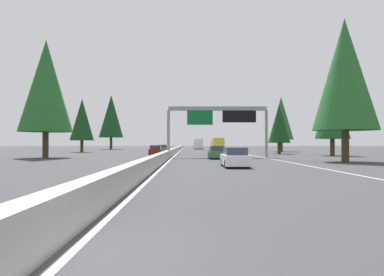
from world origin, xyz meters
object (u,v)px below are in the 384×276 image
object	(u,v)px
oncoming_far	(156,150)
conifer_left_far	(111,116)
conifer_right_mid	(279,124)
conifer_left_mid	(82,120)
oncoming_near	(163,149)
conifer_right_foreground	(345,74)
conifer_left_near	(46,86)
sedan_far_center	(217,153)
conifer_right_far	(281,118)
bus_distant_a	(198,143)
conifer_right_near	(332,109)
sedan_far_right	(235,158)
box_truck_near_right	(217,144)
minivan_near_center	(196,145)
sign_gantry_overhead	(219,117)

from	to	relation	value
oncoming_far	conifer_left_far	size ratio (longest dim) A/B	0.28
conifer_right_mid	conifer_left_far	size ratio (longest dim) A/B	0.53
conifer_left_far	conifer_left_mid	bearing A→B (deg)	-177.96
oncoming_near	conifer_left_far	size ratio (longest dim) A/B	0.28
conifer_right_foreground	conifer_right_mid	distance (m)	25.54
oncoming_near	conifer_left_far	world-z (taller)	conifer_left_far
conifer_left_mid	oncoming_far	bearing A→B (deg)	-136.05
conifer_left_near	conifer_right_foreground	bearing A→B (deg)	-106.57
conifer_right_foreground	oncoming_far	bearing A→B (deg)	43.98
sedan_far_center	oncoming_near	distance (m)	32.39
conifer_left_far	conifer_right_far	bearing A→B (deg)	-123.80
bus_distant_a	conifer_right_near	world-z (taller)	conifer_right_near
conifer_left_mid	conifer_left_far	xyz separation A→B (m)	(31.79, 1.13, 3.16)
sedan_far_right	box_truck_near_right	world-z (taller)	box_truck_near_right
box_truck_near_right	conifer_right_foreground	world-z (taller)	conifer_right_foreground
minivan_near_center	bus_distant_a	world-z (taller)	bus_distant_a
oncoming_near	conifer_right_near	xyz separation A→B (m)	(-21.70, -25.60, 5.98)
oncoming_near	conifer_right_mid	xyz separation A→B (m)	(-13.08, -20.26, 4.37)
sedan_far_right	conifer_right_far	bearing A→B (deg)	-18.87
box_truck_near_right	conifer_right_mid	world-z (taller)	conifer_right_mid
box_truck_near_right	conifer_right_foreground	xyz separation A→B (m)	(-47.21, -8.05, 6.68)
bus_distant_a	box_truck_near_right	bearing A→B (deg)	-172.04
sedan_far_right	conifer_right_near	xyz separation A→B (m)	(23.40, -17.07, 5.98)
conifer_right_near	bus_distant_a	bearing A→B (deg)	17.11
oncoming_far	conifer_right_near	xyz separation A→B (m)	(-3.73, -25.46, 5.98)
minivan_near_center	conifer_right_mid	world-z (taller)	conifer_right_mid
conifer_right_near	minivan_near_center	bearing A→B (deg)	12.03
sedan_far_right	conifer_right_mid	xyz separation A→B (m)	(32.03, -11.74, 4.37)
box_truck_near_right	conifer_right_far	xyz separation A→B (m)	(-6.25, -12.99, 5.46)
oncoming_near	conifer_right_far	xyz separation A→B (m)	(2.55, -24.81, 6.39)
sign_gantry_overhead	conifer_right_mid	bearing A→B (deg)	-38.32
sedan_far_center	minivan_near_center	bearing A→B (deg)	0.09
minivan_near_center	conifer_right_far	world-z (taller)	conifer_right_far
sedan_far_right	conifer_left_far	xyz separation A→B (m)	(75.85, 25.84, 8.97)
minivan_near_center	conifer_right_mid	size ratio (longest dim) A/B	0.60
sedan_far_right	minivan_near_center	xyz separation A→B (m)	(105.27, 0.38, 0.27)
oncoming_far	conifer_left_far	bearing A→B (deg)	-160.29
sign_gantry_overhead	conifer_right_foreground	size ratio (longest dim) A/B	0.93
sedan_far_center	bus_distant_a	size ratio (longest dim) A/B	0.38
sedan_far_right	sedan_far_center	world-z (taller)	same
conifer_left_mid	conifer_right_far	bearing A→B (deg)	-85.00
oncoming_near	conifer_left_mid	bearing A→B (deg)	-86.32
sign_gantry_overhead	conifer_right_foreground	world-z (taller)	conifer_right_foreground
conifer_left_far	sedan_far_right	bearing A→B (deg)	-161.19
sign_gantry_overhead	conifer_right_foreground	xyz separation A→B (m)	(-10.98, -10.95, 3.21)
box_truck_near_right	conifer_left_near	xyz separation A→B (m)	(-37.69, 23.96, 7.09)
minivan_near_center	conifer_right_near	world-z (taller)	conifer_right_near
sedan_far_center	conifer_right_near	distance (m)	20.68
minivan_near_center	bus_distant_a	distance (m)	25.25
conifer_right_far	conifer_left_far	bearing A→B (deg)	56.20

